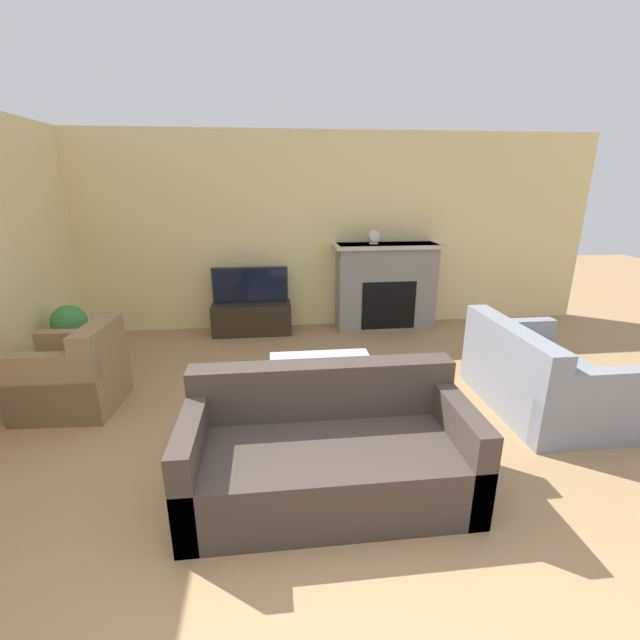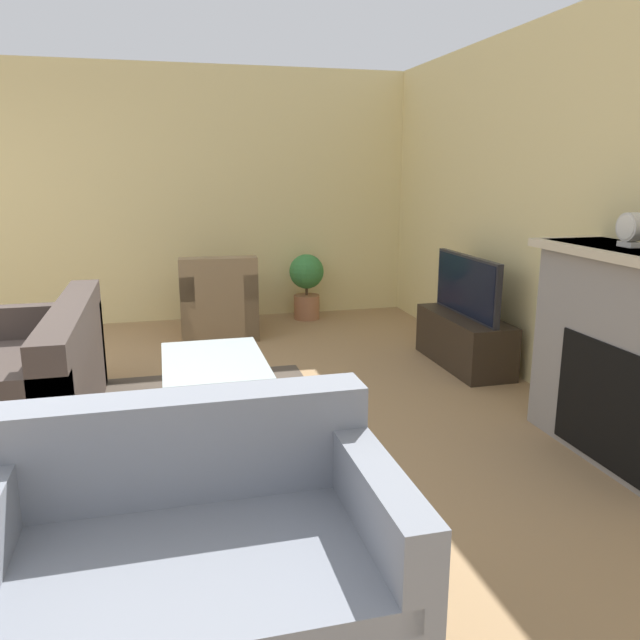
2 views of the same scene
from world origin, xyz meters
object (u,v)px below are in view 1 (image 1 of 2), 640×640
(couch_loveseat, at_px, (538,379))
(potted_plant, at_px, (71,331))
(armchair_by_window, at_px, (75,378))
(mantel_clock, at_px, (374,237))
(tv, at_px, (250,285))
(couch_sectional, at_px, (328,453))
(coffee_table, at_px, (322,368))

(couch_loveseat, relative_size, potted_plant, 1.94)
(couch_loveseat, xyz_separation_m, armchair_by_window, (-4.28, 0.49, 0.01))
(couch_loveseat, bearing_deg, mantel_clock, 22.06)
(tv, height_order, couch_loveseat, tv)
(tv, height_order, couch_sectional, tv)
(armchair_by_window, height_order, coffee_table, armchair_by_window)
(potted_plant, bearing_deg, couch_loveseat, -17.69)
(tv, xyz_separation_m, potted_plant, (-1.99, -0.91, -0.27))
(potted_plant, bearing_deg, mantel_clock, 14.85)
(tv, relative_size, armchair_by_window, 1.20)
(potted_plant, bearing_deg, coffee_table, -24.73)
(tv, xyz_separation_m, mantel_clock, (1.72, 0.07, 0.63))
(tv, xyz_separation_m, coffee_table, (0.73, -2.16, -0.29))
(tv, relative_size, coffee_table, 1.07)
(mantel_clock, bearing_deg, armchair_by_window, -148.67)
(armchair_by_window, xyz_separation_m, mantel_clock, (3.28, 1.99, 1.01))
(armchair_by_window, bearing_deg, mantel_clock, 124.54)
(couch_sectional, xyz_separation_m, mantel_clock, (1.08, 3.39, 1.03))
(couch_loveseat, xyz_separation_m, potted_plant, (-4.71, 1.50, 0.13))
(couch_sectional, height_order, couch_loveseat, same)
(couch_sectional, bearing_deg, armchair_by_window, 147.46)
(tv, height_order, coffee_table, tv)
(tv, height_order, potted_plant, tv)
(couch_sectional, bearing_deg, couch_loveseat, 23.39)
(tv, xyz_separation_m, couch_loveseat, (2.72, -2.41, -0.40))
(couch_loveseat, height_order, potted_plant, couch_loveseat)
(mantel_clock, bearing_deg, potted_plant, -165.15)
(couch_loveseat, distance_m, mantel_clock, 2.87)
(tv, distance_m, potted_plant, 2.20)
(armchair_by_window, relative_size, mantel_clock, 4.50)
(coffee_table, bearing_deg, mantel_clock, 66.22)
(couch_sectional, relative_size, couch_loveseat, 1.33)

